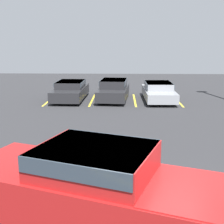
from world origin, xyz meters
name	(u,v)px	position (x,y,z in m)	size (l,w,h in m)	color
stall_stripe_a	(50,100)	(-5.23, 13.96, 0.00)	(0.12, 4.30, 0.01)	yellow
stall_stripe_b	(92,100)	(-2.49, 13.96, 0.00)	(0.12, 4.30, 0.01)	yellow
stall_stripe_c	(135,100)	(0.25, 13.96, 0.00)	(0.12, 4.30, 0.01)	yellow
stall_stripe_d	(177,100)	(2.99, 13.96, 0.00)	(0.12, 4.30, 0.01)	yellow
pickup_truck	(111,191)	(-0.80, -0.21, 0.88)	(6.53, 4.02, 1.75)	#A51919
parked_sedan_a	(71,90)	(-3.90, 13.99, 0.64)	(1.95, 4.48, 1.20)	#232326
parked_sedan_b	(114,89)	(-1.11, 14.04, 0.69)	(2.11, 4.50, 1.31)	#232326
parked_sedan_c	(158,91)	(1.76, 13.89, 0.63)	(1.86, 4.58, 1.16)	gray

